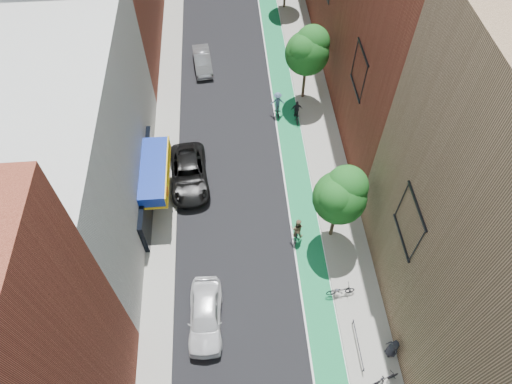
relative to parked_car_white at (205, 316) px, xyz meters
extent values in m
cube|color=#126836|center=(7.00, 21.48, -0.83)|extent=(2.00, 68.00, 0.01)
cube|color=gray|center=(-3.00, 21.48, -0.76)|extent=(2.00, 68.00, 0.15)
cube|color=gray|center=(9.50, 21.48, -0.76)|extent=(3.00, 68.00, 0.15)
cube|color=silver|center=(-8.00, 9.48, 5.16)|extent=(8.00, 20.00, 12.00)
cylinder|color=#332619|center=(8.60, 5.48, 0.81)|extent=(0.24, 0.24, 3.30)
sphere|color=#144C16|center=(8.60, 5.48, 3.54)|extent=(3.36, 3.36, 3.36)
sphere|color=#144C16|center=(9.00, 5.78, 4.26)|extent=(2.64, 2.64, 2.64)
sphere|color=#144C16|center=(8.30, 5.18, 4.02)|extent=(2.40, 2.40, 2.40)
cylinder|color=#332619|center=(8.60, 19.48, 0.90)|extent=(0.24, 0.24, 3.47)
sphere|color=#144C16|center=(8.60, 19.48, 3.76)|extent=(3.53, 3.53, 3.53)
sphere|color=#144C16|center=(9.00, 19.78, 4.52)|extent=(2.77, 2.77, 2.77)
sphere|color=#144C16|center=(8.30, 19.18, 4.27)|extent=(2.52, 2.52, 2.52)
imported|color=silver|center=(0.00, 0.00, 0.00)|extent=(2.14, 4.98, 1.67)
imported|color=black|center=(-1.08, 11.00, -0.02)|extent=(3.17, 6.07, 1.63)
imported|color=gray|center=(0.00, 24.33, -0.13)|extent=(1.92, 4.44, 1.42)
imported|color=black|center=(6.20, 5.33, -0.29)|extent=(0.96, 1.88, 1.09)
imported|color=#8E7353|center=(6.20, 5.43, 0.41)|extent=(1.01, 0.88, 1.78)
imported|color=black|center=(7.70, 16.80, -0.39)|extent=(0.63, 1.71, 0.89)
imported|color=black|center=(7.70, 16.90, 0.29)|extent=(0.92, 0.40, 1.56)
imported|color=black|center=(6.20, 17.68, -0.28)|extent=(0.56, 1.85, 1.11)
imported|color=#445F7A|center=(6.20, 17.78, 0.41)|extent=(1.17, 0.69, 1.79)
imported|color=black|center=(9.83, -4.34, -0.14)|extent=(1.88, 1.02, 1.09)
imported|color=black|center=(8.40, 1.08, -0.21)|extent=(1.86, 0.74, 0.96)
imported|color=black|center=(10.60, -2.79, 0.17)|extent=(0.78, 0.97, 1.71)
camera|label=1|loc=(2.22, -10.45, 26.19)|focal=32.00mm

